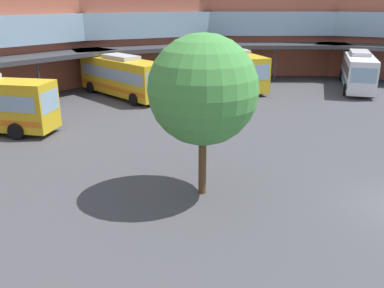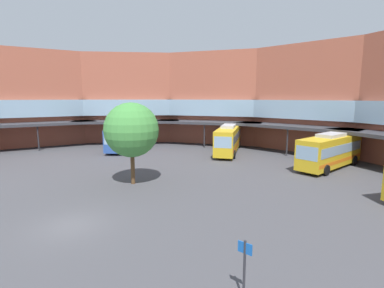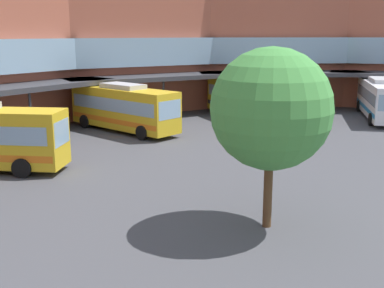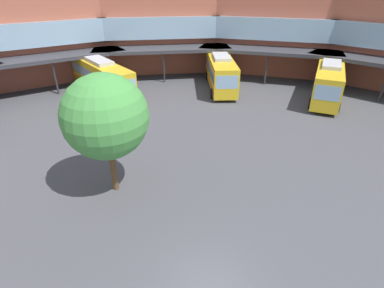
{
  "view_description": "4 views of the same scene",
  "coord_description": "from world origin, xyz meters",
  "px_view_note": "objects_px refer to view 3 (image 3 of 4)",
  "views": [
    {
      "loc": [
        -18.28,
        0.79,
        8.57
      ],
      "look_at": [
        -2.56,
        9.19,
        2.29
      ],
      "focal_mm": 38.3,
      "sensor_mm": 36.0,
      "label": 1
    },
    {
      "loc": [
        15.02,
        -10.77,
        7.79
      ],
      "look_at": [
        -0.32,
        15.04,
        2.95
      ],
      "focal_mm": 27.41,
      "sensor_mm": 36.0,
      "label": 2
    },
    {
      "loc": [
        -20.91,
        4.08,
        7.82
      ],
      "look_at": [
        0.35,
        13.26,
        2.41
      ],
      "focal_mm": 44.74,
      "sensor_mm": 36.0,
      "label": 3
    },
    {
      "loc": [
        -3.6,
        -7.42,
        11.63
      ],
      "look_at": [
        2.81,
        9.64,
        1.57
      ],
      "focal_mm": 28.26,
      "sensor_mm": 36.0,
      "label": 4
    }
  ],
  "objects_px": {
    "bus_0": "(380,98)",
    "plaza_tree": "(271,109)",
    "bus_5": "(245,98)",
    "bus_4": "(124,107)"
  },
  "relations": [
    {
      "from": "bus_0",
      "to": "plaza_tree",
      "type": "distance_m",
      "value": 29.44
    },
    {
      "from": "bus_4",
      "to": "plaza_tree",
      "type": "relative_size",
      "value": 1.46
    },
    {
      "from": "bus_4",
      "to": "bus_5",
      "type": "xyz_separation_m",
      "value": [
        9.17,
        -7.35,
        0.03
      ]
    },
    {
      "from": "bus_5",
      "to": "plaza_tree",
      "type": "bearing_deg",
      "value": -27.03
    },
    {
      "from": "bus_0",
      "to": "bus_5",
      "type": "distance_m",
      "value": 12.53
    },
    {
      "from": "bus_0",
      "to": "plaza_tree",
      "type": "height_order",
      "value": "plaza_tree"
    },
    {
      "from": "bus_5",
      "to": "bus_4",
      "type": "bearing_deg",
      "value": -85.04
    },
    {
      "from": "plaza_tree",
      "to": "bus_5",
      "type": "bearing_deg",
      "value": 19.3
    },
    {
      "from": "bus_0",
      "to": "bus_4",
      "type": "distance_m",
      "value": 23.67
    },
    {
      "from": "bus_0",
      "to": "bus_5",
      "type": "relative_size",
      "value": 1.23
    }
  ]
}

